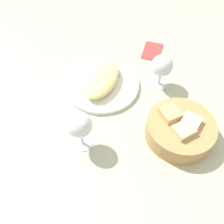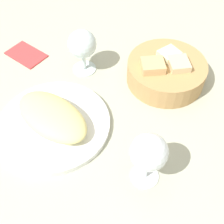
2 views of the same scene
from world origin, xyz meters
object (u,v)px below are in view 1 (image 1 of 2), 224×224
folded_napkin (152,51)px  plate (102,85)px  wine_glass_near (80,126)px  wine_glass_far (162,67)px  bread_basket (180,129)px

folded_napkin → plate: bearing=151.4°
wine_glass_near → wine_glass_far: bearing=142.8°
bread_basket → wine_glass_far: bearing=-162.7°
wine_glass_far → folded_napkin: wine_glass_far is taller
bread_basket → wine_glass_far: size_ratio=1.64×
wine_glass_near → wine_glass_far: wine_glass_near is taller
wine_glass_near → wine_glass_far: (-27.95, 21.22, -0.98)cm
plate → wine_glass_far: bearing=101.9°
plate → wine_glass_near: bearing=-3.7°
plate → folded_napkin: (-21.89, 16.55, -0.30)cm
plate → wine_glass_near: wine_glass_near is taller
folded_napkin → wine_glass_far: bearing=-161.5°
folded_napkin → bread_basket: bearing=-157.5°
wine_glass_far → wine_glass_near: bearing=-37.2°
folded_napkin → wine_glass_near: bearing=166.9°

